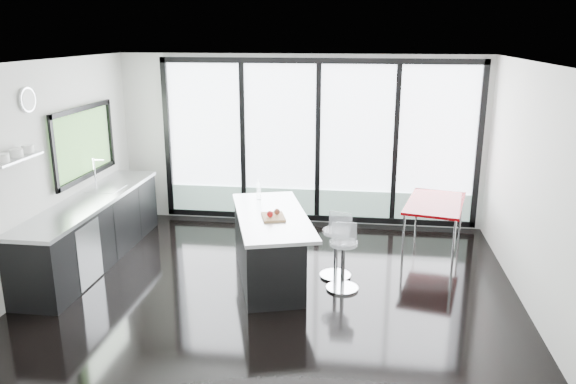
# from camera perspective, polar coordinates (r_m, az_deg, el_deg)

# --- Properties ---
(floor) EXTENTS (6.00, 5.00, 0.00)m
(floor) POSITION_cam_1_polar(r_m,az_deg,el_deg) (7.35, -1.10, -9.27)
(floor) COLOR black
(floor) RESTS_ON ground
(ceiling) EXTENTS (6.00, 5.00, 0.00)m
(ceiling) POSITION_cam_1_polar(r_m,az_deg,el_deg) (6.65, -1.24, 13.10)
(ceiling) COLOR white
(ceiling) RESTS_ON wall_back
(wall_back) EXTENTS (6.00, 0.09, 2.80)m
(wall_back) POSITION_cam_1_polar(r_m,az_deg,el_deg) (9.25, 2.88, 4.35)
(wall_back) COLOR silver
(wall_back) RESTS_ON ground
(wall_front) EXTENTS (6.00, 0.00, 2.80)m
(wall_front) POSITION_cam_1_polar(r_m,az_deg,el_deg) (4.54, -6.09, -6.59)
(wall_front) COLOR silver
(wall_front) RESTS_ON ground
(wall_left) EXTENTS (0.26, 5.00, 2.80)m
(wall_left) POSITION_cam_1_polar(r_m,az_deg,el_deg) (8.08, -22.22, 3.57)
(wall_left) COLOR silver
(wall_left) RESTS_ON ground
(wall_right) EXTENTS (0.00, 5.00, 2.80)m
(wall_right) POSITION_cam_1_polar(r_m,az_deg,el_deg) (7.07, 23.63, 0.41)
(wall_right) COLOR silver
(wall_right) RESTS_ON ground
(counter_cabinets) EXTENTS (0.69, 3.24, 1.36)m
(counter_cabinets) POSITION_cam_1_polar(r_m,az_deg,el_deg) (8.33, -19.20, -3.64)
(counter_cabinets) COLOR black
(counter_cabinets) RESTS_ON floor
(island) EXTENTS (1.45, 2.25, 1.11)m
(island) POSITION_cam_1_polar(r_m,az_deg,el_deg) (7.42, -2.16, -5.39)
(island) COLOR black
(island) RESTS_ON floor
(bar_stool_near) EXTENTS (0.41, 0.41, 0.65)m
(bar_stool_near) POSITION_cam_1_polar(r_m,az_deg,el_deg) (7.10, 5.59, -7.43)
(bar_stool_near) COLOR silver
(bar_stool_near) RESTS_ON floor
(bar_stool_far) EXTENTS (0.53, 0.53, 0.66)m
(bar_stool_far) POSITION_cam_1_polar(r_m,az_deg,el_deg) (7.44, 4.88, -6.21)
(bar_stool_far) COLOR silver
(bar_stool_far) RESTS_ON floor
(red_table) EXTENTS (1.06, 1.51, 0.73)m
(red_table) POSITION_cam_1_polar(r_m,az_deg,el_deg) (8.61, 14.57, -3.31)
(red_table) COLOR #750105
(red_table) RESTS_ON floor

